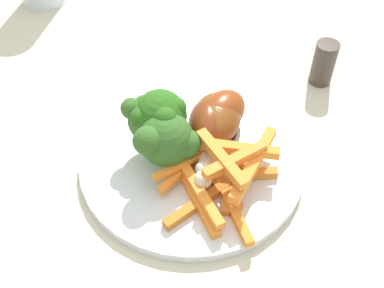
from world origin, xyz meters
TOP-DOWN VIEW (x-y plane):
  - dining_table at (0.00, 0.00)m, footprint 1.08×0.86m
  - dinner_plate at (0.03, 0.02)m, footprint 0.26×0.26m
  - broccoli_floret_front at (0.07, 0.05)m, footprint 0.06×0.05m
  - broccoli_floret_middle at (0.03, 0.05)m, footprint 0.06×0.07m
  - broccoli_floret_back at (0.06, 0.04)m, footprint 0.06×0.06m
  - carrot_fries_pile at (-0.02, 0.01)m, footprint 0.14×0.16m
  - chicken_drumstick_near at (0.05, -0.03)m, footprint 0.07×0.12m
  - chicken_drumstick_far at (0.04, -0.02)m, footprint 0.11×0.11m
  - chicken_drumstick_extra at (0.04, -0.01)m, footprint 0.11×0.10m
  - pepper_shaker at (0.06, -0.20)m, footprint 0.03×0.03m

SIDE VIEW (x-z plane):
  - dining_table at x=0.00m, z-range 0.27..1.01m
  - dinner_plate at x=0.03m, z-range 0.74..0.75m
  - carrot_fries_pile at x=-0.02m, z-range 0.75..0.79m
  - pepper_shaker at x=0.06m, z-range 0.74..0.80m
  - chicken_drumstick_extra at x=0.04m, z-range 0.75..0.80m
  - chicken_drumstick_far at x=0.04m, z-range 0.75..0.80m
  - chicken_drumstick_near at x=0.05m, z-range 0.75..0.80m
  - broccoli_floret_middle at x=0.03m, z-range 0.76..0.83m
  - broccoli_floret_front at x=0.07m, z-range 0.76..0.83m
  - broccoli_floret_back at x=0.06m, z-range 0.76..0.84m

